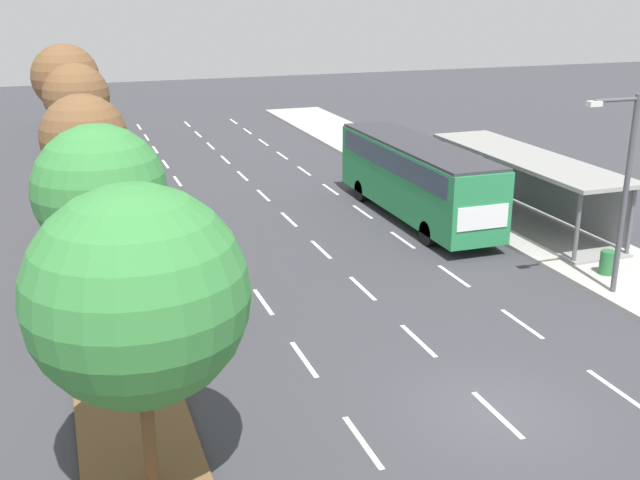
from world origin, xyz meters
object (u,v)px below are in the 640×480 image
object	(u,v)px
median_tree_nearest	(137,296)
median_tree_third	(84,138)
trash_bin	(607,263)
median_tree_fifth	(66,78)
bus_shelter	(530,181)
bus	(416,173)
median_tree_farthest	(60,73)
streetlight	(622,182)
median_tree_second	(100,191)
median_tree_fourth	(76,96)
cyclist	(219,308)

from	to	relation	value
median_tree_nearest	median_tree_third	size ratio (longest dim) A/B	1.10
trash_bin	median_tree_fifth	bearing A→B (deg)	121.01
bus_shelter	median_tree_third	distance (m)	18.42
bus_shelter	bus	bearing A→B (deg)	152.16
median_tree_farthest	streetlight	size ratio (longest dim) A/B	0.88
median_tree_second	median_tree_fifth	distance (m)	26.01
bus_shelter	median_tree_second	size ratio (longest dim) A/B	1.88
trash_bin	median_tree_farthest	bearing A→B (deg)	114.85
median_tree_second	median_tree_fourth	xyz separation A→B (m)	(0.14, 17.34, 0.44)
bus_shelter	streetlight	world-z (taller)	streetlight
streetlight	trash_bin	size ratio (longest dim) A/B	7.65
median_tree_nearest	streetlight	size ratio (longest dim) A/B	0.97
bus_shelter	streetlight	size ratio (longest dim) A/B	1.73
median_tree_second	median_tree_farthest	world-z (taller)	median_tree_second
median_tree_second	median_tree_farthest	xyz separation A→B (m)	(-0.25, 34.68, -0.21)
cyclist	median_tree_second	distance (m)	4.83
bus_shelter	median_tree_nearest	world-z (taller)	median_tree_nearest
trash_bin	median_tree_fourth	bearing A→B (deg)	130.64
bus	streetlight	world-z (taller)	streetlight
median_tree_fourth	median_tree_farthest	bearing A→B (deg)	91.30
bus_shelter	bus	world-z (taller)	bus
bus_shelter	median_tree_second	distance (m)	18.50
bus_shelter	median_tree_fourth	bearing A→B (deg)	143.97
cyclist	streetlight	bearing A→B (deg)	-6.80
median_tree_fifth	median_tree_farthest	world-z (taller)	median_tree_fifth
streetlight	bus	bearing A→B (deg)	102.08
median_tree_fourth	cyclist	bearing A→B (deg)	-81.68
median_tree_second	median_tree_fourth	world-z (taller)	median_tree_fourth
cyclist	trash_bin	bearing A→B (deg)	-0.51
median_tree_nearest	median_tree_third	world-z (taller)	median_tree_nearest
median_tree_farthest	bus	bearing A→B (deg)	-63.74
bus_shelter	cyclist	world-z (taller)	bus_shelter
bus_shelter	bus	xyz separation A→B (m)	(-4.28, 2.26, 0.20)
median_tree_second	trash_bin	distance (m)	17.21
bus	streetlight	distance (m)	10.52
bus	trash_bin	distance (m)	9.42
cyclist	streetlight	xyz separation A→B (m)	(12.74, -1.52, 3.10)
median_tree_second	trash_bin	bearing A→B (deg)	-6.75
median_tree_second	trash_bin	xyz separation A→B (m)	(16.72, -1.98, -3.57)
cyclist	median_tree_third	world-z (taller)	median_tree_third
median_tree_nearest	median_tree_fourth	bearing A→B (deg)	89.85
median_tree_third	median_tree_fourth	size ratio (longest dim) A/B	0.94
median_tree_nearest	cyclist	bearing A→B (deg)	67.13
median_tree_second	median_tree_fourth	bearing A→B (deg)	89.53
cyclist	median_tree_fifth	bearing A→B (deg)	96.25
trash_bin	median_tree_nearest	bearing A→B (deg)	-158.10
streetlight	cyclist	bearing A→B (deg)	173.20
trash_bin	cyclist	bearing A→B (deg)	179.49
cyclist	bus_shelter	bearing A→B (deg)	23.16
median_tree_fourth	median_tree_fifth	world-z (taller)	median_tree_fifth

